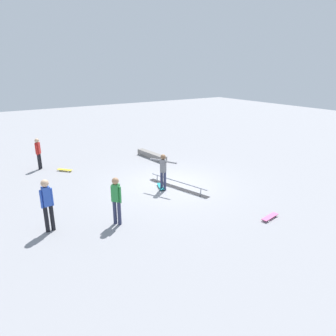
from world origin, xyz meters
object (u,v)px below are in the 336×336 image
(skateboard_main, at_px, (161,186))
(bystander_red_shirt, at_px, (38,152))
(skate_ledge, at_px, (152,155))
(loose_skateboard_yellow, at_px, (65,170))
(loose_skateboard_pink, at_px, (270,217))
(skater_main, at_px, (163,170))
(grind_rail, at_px, (178,185))
(bystander_blue_shirt, at_px, (47,203))
(bystander_green_shirt, at_px, (116,198))

(skateboard_main, height_order, bystander_red_shirt, bystander_red_shirt)
(skate_ledge, relative_size, loose_skateboard_yellow, 3.24)
(loose_skateboard_yellow, distance_m, loose_skateboard_pink, 10.09)
(skater_main, xyz_separation_m, skateboard_main, (0.23, -0.02, -0.84))
(bystander_red_shirt, relative_size, loose_skateboard_yellow, 2.18)
(grind_rail, distance_m, skater_main, 1.01)
(skater_main, bearing_deg, bystander_blue_shirt, -105.41)
(skate_ledge, bearing_deg, loose_skateboard_pink, 177.90)
(skateboard_main, xyz_separation_m, loose_skateboard_yellow, (4.56, 2.85, 0.00))
(skater_main, bearing_deg, loose_skateboard_yellow, -175.79)
(skate_ledge, distance_m, loose_skateboard_yellow, 4.85)
(skateboard_main, height_order, loose_skateboard_yellow, same)
(bystander_red_shirt, relative_size, loose_skateboard_pink, 1.95)
(skater_main, distance_m, bystander_blue_shirt, 4.94)
(skate_ledge, bearing_deg, skater_main, 155.51)
(skateboard_main, xyz_separation_m, bystander_green_shirt, (-1.92, 2.88, 0.85))
(bystander_blue_shirt, bearing_deg, grind_rail, 3.97)
(bystander_blue_shirt, distance_m, bystander_green_shirt, 2.12)
(bystander_red_shirt, height_order, loose_skateboard_yellow, bystander_red_shirt)
(skate_ledge, height_order, skater_main, skater_main)
(grind_rail, xyz_separation_m, loose_skateboard_pink, (-4.06, -1.05, -0.07))
(skater_main, relative_size, bystander_green_shirt, 0.96)
(bystander_blue_shirt, relative_size, bystander_green_shirt, 1.06)
(skater_main, distance_m, bystander_red_shirt, 6.94)
(bystander_blue_shirt, relative_size, loose_skateboard_pink, 2.12)
(bystander_green_shirt, bearing_deg, bystander_red_shirt, 148.70)
(skate_ledge, distance_m, skater_main, 4.88)
(loose_skateboard_pink, bearing_deg, grind_rail, 95.28)
(grind_rail, bearing_deg, skateboard_main, 42.14)
(bystander_red_shirt, distance_m, loose_skateboard_pink, 11.47)
(bystander_blue_shirt, xyz_separation_m, loose_skateboard_pink, (-3.29, -6.54, -0.91))
(skate_ledge, height_order, bystander_red_shirt, bystander_red_shirt)
(skateboard_main, distance_m, bystander_green_shirt, 3.57)
(loose_skateboard_yellow, bearing_deg, grind_rail, 174.03)
(skater_main, bearing_deg, loose_skateboard_pink, -4.62)
(skateboard_main, xyz_separation_m, loose_skateboard_pink, (-4.46, -1.67, 0.00))
(skateboard_main, bearing_deg, grind_rail, -101.00)
(bystander_red_shirt, bearing_deg, skate_ledge, 110.88)
(skate_ledge, relative_size, skateboard_main, 2.91)
(skater_main, relative_size, bystander_red_shirt, 0.98)
(bystander_green_shirt, relative_size, loose_skateboard_pink, 2.00)
(bystander_red_shirt, height_order, bystander_green_shirt, bystander_green_shirt)
(grind_rail, height_order, skater_main, skater_main)
(grind_rail, height_order, skateboard_main, grind_rail)
(skate_ledge, distance_m, skateboard_main, 4.61)
(bystander_red_shirt, bearing_deg, bystander_blue_shirt, 25.74)
(loose_skateboard_yellow, bearing_deg, skateboard_main, 171.02)
(skateboard_main, bearing_deg, loose_skateboard_yellow, 53.43)
(loose_skateboard_pink, bearing_deg, bystander_green_shirt, 141.68)
(grind_rail, xyz_separation_m, bystander_blue_shirt, (-0.78, 5.49, 0.85))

